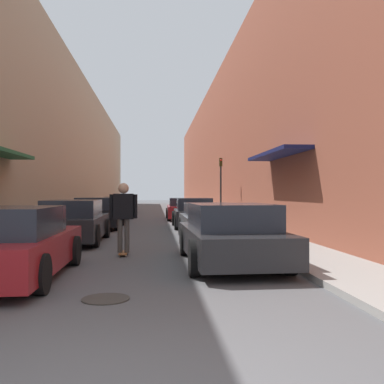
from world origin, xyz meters
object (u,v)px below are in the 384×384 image
parked_car_right_0 (230,235)px  parked_car_right_1 (208,221)px  parked_car_left_4 (116,207)px  traffic_light (221,181)px  parked_car_left_1 (74,222)px  parked_car_left_3 (110,210)px  parked_car_right_3 (182,209)px  skateboarder (123,211)px  manhole_cover (106,299)px  parked_car_left_5 (123,205)px  parked_car_right_2 (194,213)px  parked_car_left_0 (11,244)px  parked_car_left_2 (99,213)px

parked_car_right_0 → parked_car_right_1: bearing=88.2°
parked_car_left_4 → parked_car_right_1: parked_car_left_4 is taller
parked_car_right_1 → traffic_light: (1.76, 8.42, 1.61)m
parked_car_right_0 → parked_car_right_1: parked_car_right_0 is taller
parked_car_right_0 → parked_car_left_1: bearing=132.8°
parked_car_left_3 → parked_car_right_3: (4.19, 0.42, 0.01)m
parked_car_right_1 → skateboarder: (-2.60, -3.85, 0.52)m
parked_car_right_1 → manhole_cover: size_ratio=5.66×
parked_car_right_0 → manhole_cover: parked_car_right_0 is taller
parked_car_left_4 → manhole_cover: parked_car_left_4 is taller
parked_car_left_5 → parked_car_right_0: (4.20, -25.46, -0.01)m
skateboarder → manhole_cover: size_ratio=2.60×
parked_car_right_2 → parked_car_left_3: bearing=128.2°
parked_car_right_0 → manhole_cover: 3.80m
parked_car_left_0 → parked_car_left_1: size_ratio=0.99×
parked_car_left_2 → parked_car_right_3: 7.17m
skateboarder → traffic_light: traffic_light is taller
parked_car_right_0 → parked_car_right_1: size_ratio=1.14×
parked_car_right_1 → traffic_light: bearing=78.2°
parked_car_left_0 → manhole_cover: 2.58m
parked_car_left_2 → manhole_cover: (1.82, -13.11, -0.65)m
parked_car_left_0 → parked_car_right_1: size_ratio=1.11×
parked_car_left_1 → skateboarder: bearing=-58.9°
parked_car_right_1 → parked_car_right_2: parked_car_right_2 is taller
parked_car_left_0 → parked_car_left_3: 16.87m
parked_car_left_0 → parked_car_right_0: (4.24, 1.25, 0.02)m
parked_car_left_4 → parked_car_left_5: 4.84m
parked_car_left_4 → parked_car_right_2: 11.38m
parked_car_right_2 → parked_car_right_1: bearing=-89.1°
parked_car_left_4 → traffic_light: (6.26, -6.77, 1.58)m
parked_car_left_0 → parked_car_left_3: (0.02, 16.87, -0.01)m
parked_car_left_0 → skateboarder: size_ratio=2.41×
parked_car_left_3 → manhole_cover: size_ratio=6.79×
traffic_light → manhole_cover: bearing=-104.3°
parked_car_left_0 → parked_car_right_2: parked_car_right_2 is taller
parked_car_left_4 → parked_car_right_1: size_ratio=1.03×
parked_car_left_0 → traffic_light: 16.39m
parked_car_left_3 → parked_car_right_0: parked_car_right_0 is taller
parked_car_right_2 → skateboarder: bearing=-106.5°
parked_car_left_0 → parked_car_right_1: (4.41, 6.69, -0.03)m
parked_car_right_0 → parked_car_right_3: (-0.03, 16.05, -0.02)m
parked_car_left_2 → traffic_light: (6.11, 3.66, 1.55)m
parked_car_left_3 → traffic_light: 6.59m
parked_car_right_3 → manhole_cover: size_ratio=6.59×
parked_car_left_1 → parked_car_right_3: bearing=70.0°
parked_car_left_3 → parked_car_left_5: bearing=89.9°
parked_car_left_2 → skateboarder: size_ratio=2.60×
parked_car_right_1 → parked_car_right_2: (-0.07, 4.70, 0.05)m
parked_car_left_5 → manhole_cover: 28.44m
parked_car_left_1 → manhole_cover: 7.70m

